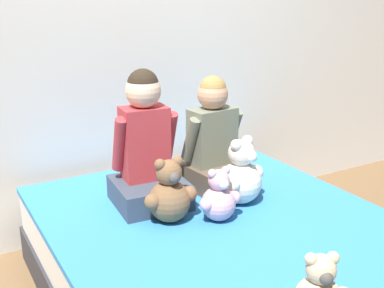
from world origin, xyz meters
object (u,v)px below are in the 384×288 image
Objects in this scene: teddy_bear_held_by_right_child at (241,176)px; child_on_left at (146,150)px; teddy_bear_held_by_left_child at (170,195)px; child_on_right at (214,143)px; teddy_bear_between_children at (219,198)px; bed at (234,272)px.

child_on_left is at bearing 128.43° from teddy_bear_held_by_right_child.
teddy_bear_held_by_right_child is (0.38, -0.23, -0.12)m from child_on_left.
teddy_bear_held_by_left_child is at bearing -85.79° from child_on_left.
teddy_bear_between_children is at bearing -125.29° from child_on_right.
teddy_bear_between_children is at bearing -171.78° from teddy_bear_held_by_right_child.
teddy_bear_held_by_right_child is at bearing 2.30° from teddy_bear_held_by_left_child.
child_on_right is 2.35× the size of teddy_bear_between_children.
teddy_bear_held_by_left_child is 0.22m from teddy_bear_between_children.
child_on_left is 2.17× the size of teddy_bear_held_by_left_child.
child_on_left reaches higher than child_on_right.
child_on_right is at bearing 68.43° from bed.
child_on_right reaches higher than teddy_bear_held_by_right_child.
child_on_right is 0.46m from teddy_bear_held_by_left_child.
teddy_bear_between_children is (-0.19, -0.10, -0.03)m from teddy_bear_held_by_right_child.
teddy_bear_between_children is at bearing -25.81° from teddy_bear_held_by_left_child.
bed is at bearing -61.04° from child_on_left.
child_on_right is 0.25m from teddy_bear_held_by_right_child.
child_on_left reaches higher than teddy_bear_held_by_right_child.
child_on_left is at bearing 118.79° from teddy_bear_between_children.
child_on_right is 0.41m from teddy_bear_between_children.
teddy_bear_held_by_left_child is at bearing 152.00° from teddy_bear_between_children.
teddy_bear_held_by_left_child is (-0.20, 0.21, 0.33)m from bed.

